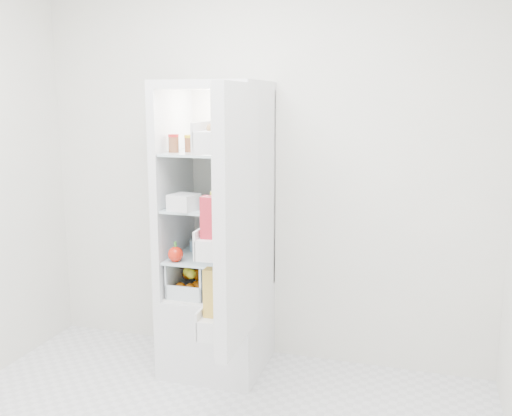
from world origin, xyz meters
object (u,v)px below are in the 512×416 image
(fridge_door, at_px, (232,222))
(red_cabbage, at_px, (235,241))
(refrigerator, at_px, (219,265))
(mushroom_bowl, at_px, (201,245))

(fridge_door, bearing_deg, red_cabbage, 15.29)
(refrigerator, distance_m, fridge_door, 0.83)
(red_cabbage, xyz_separation_m, mushroom_bowl, (-0.25, 0.06, -0.06))
(red_cabbage, distance_m, mushroom_bowl, 0.26)
(mushroom_bowl, distance_m, fridge_door, 0.84)
(refrigerator, bearing_deg, mushroom_bowl, 175.47)
(refrigerator, distance_m, mushroom_bowl, 0.17)
(red_cabbage, bearing_deg, fridge_door, -72.26)
(mushroom_bowl, bearing_deg, fridge_door, -55.75)
(red_cabbage, bearing_deg, mushroom_bowl, 167.33)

